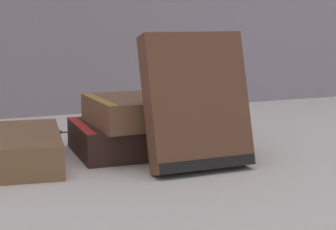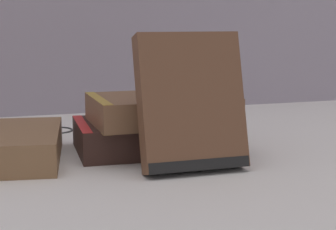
% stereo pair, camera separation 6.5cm
% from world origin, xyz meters
% --- Properties ---
extents(ground_plane, '(3.00, 3.00, 0.00)m').
position_xyz_m(ground_plane, '(0.00, 0.00, 0.00)').
color(ground_plane, silver).
extents(book_flat_bottom, '(0.20, 0.13, 0.04)m').
position_xyz_m(book_flat_bottom, '(0.04, 0.01, 0.02)').
color(book_flat_bottom, '#331E19').
rests_on(book_flat_bottom, ground_plane).
extents(book_flat_top, '(0.17, 0.12, 0.03)m').
position_xyz_m(book_flat_top, '(0.05, 0.00, 0.06)').
color(book_flat_top, brown).
rests_on(book_flat_top, book_flat_bottom).
extents(book_leaning_front, '(0.12, 0.07, 0.15)m').
position_xyz_m(book_leaning_front, '(0.06, -0.09, 0.07)').
color(book_leaning_front, brown).
rests_on(book_leaning_front, ground_plane).
extents(pocket_watch, '(0.06, 0.06, 0.01)m').
position_xyz_m(pocket_watch, '(0.08, 0.00, 0.08)').
color(pocket_watch, silver).
rests_on(pocket_watch, book_flat_top).
extents(reading_glasses, '(0.12, 0.08, 0.00)m').
position_xyz_m(reading_glasses, '(-0.03, 0.17, 0.00)').
color(reading_glasses, black).
rests_on(reading_glasses, ground_plane).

